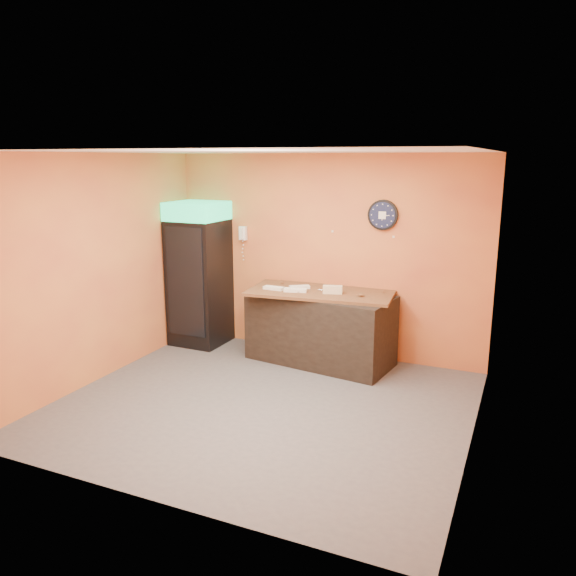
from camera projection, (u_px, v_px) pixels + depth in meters
The scene contains 15 objects.
floor at pixel (263, 405), 6.36m from camera, with size 4.50×4.50×0.00m, color #47474C.
back_wall at pixel (325, 256), 7.83m from camera, with size 4.50×0.02×2.80m, color orange.
left_wall at pixel (99, 269), 6.92m from camera, with size 0.02×4.00×2.80m, color orange.
right_wall at pixel (481, 307), 5.16m from camera, with size 0.02×4.00×2.80m, color orange.
ceiling at pixel (261, 151), 5.73m from camera, with size 4.50×4.00×0.02m, color white.
beverage_cooler at pixel (198, 276), 8.28m from camera, with size 0.75×0.77×2.12m.
prep_counter at pixel (320, 328), 7.62m from camera, with size 1.92×0.85×0.96m, color black.
wall_clock at pixel (383, 215), 7.35m from camera, with size 0.40×0.06×0.40m.
wall_phone at pixel (243, 233), 8.22m from camera, with size 0.11×0.10×0.20m.
butcher_paper at pixel (321, 292), 7.51m from camera, with size 1.92×0.92×0.04m, color brown.
sub_roll_stack at pixel (333, 290), 7.33m from camera, with size 0.27×0.15×0.11m.
wrapped_sandwich_left at pixel (274, 288), 7.57m from camera, with size 0.28×0.11×0.04m, color silver.
wrapped_sandwich_mid at pixel (295, 290), 7.45m from camera, with size 0.30×0.12×0.04m, color silver.
wrapped_sandwich_right at pixel (300, 287), 7.62m from camera, with size 0.27×0.11×0.04m, color silver.
kitchen_tool at pixel (329, 289), 7.45m from camera, with size 0.06×0.06×0.06m, color silver.
Camera 1 is at (2.62, -5.29, 2.74)m, focal length 35.00 mm.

